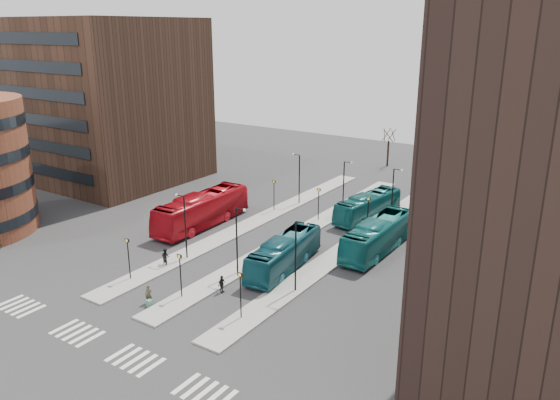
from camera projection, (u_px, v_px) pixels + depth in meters
The scene contains 19 objects.
ground at pixel (34, 365), 35.17m from camera, with size 160.00×160.00×0.00m, color #2B2B2D.
island_left at pixel (257, 221), 61.06m from camera, with size 2.50×45.00×0.15m, color gray.
island_mid at pixel (303, 231), 57.89m from camera, with size 2.50×45.00×0.15m, color gray.
island_right at pixel (354, 243), 54.72m from camera, with size 2.50×45.00×0.15m, color gray.
suitcase at pixel (149, 303), 42.44m from camera, with size 0.44×0.35×0.55m, color #1B4599.
red_bus at pixel (202, 210), 59.29m from camera, with size 3.07×13.10×3.65m, color #AE0D18.
teal_bus_a at pixel (284, 253), 48.76m from camera, with size 2.51×10.74×2.99m, color #124D5A.
teal_bus_b at pixel (368, 206), 61.62m from camera, with size 2.45×10.49×2.92m, color #125B5E.
teal_bus_c at pixel (378, 235), 52.53m from camera, with size 2.73×11.65×3.24m, color #156869.
teal_bus_d at pixel (438, 193), 66.69m from camera, with size 2.46×10.53×2.93m, color #136063.
traveller at pixel (149, 294), 42.81m from camera, with size 0.56×0.37×1.54m, color #454029.
commuter_a at pixel (165, 257), 49.64m from camera, with size 0.79×0.62×1.63m, color black.
commuter_b at pixel (222, 284), 44.53m from camera, with size 0.88×0.37×1.50m, color black.
commuter_c at pixel (252, 269), 47.34m from camera, with size 0.95×0.55×1.47m, color black.
crosswalk_stripes at pixel (102, 344), 37.42m from camera, with size 22.35×2.40×0.01m.
office_block at pixel (100, 100), 76.74m from camera, with size 25.00×20.12×22.00m.
sign_poles at pixel (261, 230), 51.84m from camera, with size 12.45×22.12×3.65m.
lamp_posts at pixel (298, 206), 54.91m from camera, with size 14.04×20.24×6.12m.
bare_trees at pixel (419, 152), 82.66m from camera, with size 10.97×8.14×5.90m.
Camera 1 is at (29.99, -16.42, 20.81)m, focal length 35.00 mm.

